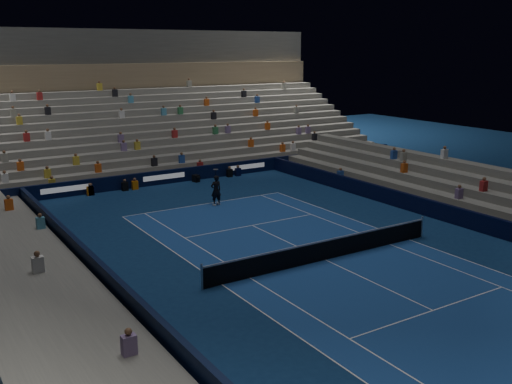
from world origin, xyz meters
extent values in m
plane|color=navy|center=(0.00, 0.00, 0.00)|extent=(90.00, 90.00, 0.00)
cube|color=navy|center=(0.00, 0.00, 0.01)|extent=(10.97, 23.77, 0.01)
cube|color=black|center=(0.00, 18.50, 0.50)|extent=(44.00, 0.25, 1.00)
cube|color=black|center=(9.70, 0.00, 0.50)|extent=(0.25, 37.00, 1.00)
cube|color=black|center=(-9.70, 0.00, 0.50)|extent=(0.25, 37.00, 1.00)
cube|color=slate|center=(0.00, 19.50, 0.25)|extent=(44.00, 1.00, 0.50)
cube|color=slate|center=(0.00, 20.50, 0.50)|extent=(44.00, 1.00, 1.00)
cube|color=slate|center=(0.00, 21.50, 0.75)|extent=(44.00, 1.00, 1.50)
cube|color=slate|center=(0.00, 22.50, 1.00)|extent=(44.00, 1.00, 2.00)
cube|color=slate|center=(0.00, 23.50, 1.25)|extent=(44.00, 1.00, 2.50)
cube|color=slate|center=(0.00, 24.50, 1.50)|extent=(44.00, 1.00, 3.00)
cube|color=slate|center=(0.00, 25.50, 1.75)|extent=(44.00, 1.00, 3.50)
cube|color=slate|center=(0.00, 26.50, 2.00)|extent=(44.00, 1.00, 4.00)
cube|color=slate|center=(0.00, 27.50, 2.25)|extent=(44.00, 1.00, 4.50)
cube|color=slate|center=(0.00, 28.50, 2.50)|extent=(44.00, 1.00, 5.00)
cube|color=slate|center=(0.00, 29.50, 2.75)|extent=(44.00, 1.00, 5.50)
cube|color=slate|center=(0.00, 30.50, 3.00)|extent=(44.00, 1.00, 6.00)
cube|color=#846F51|center=(0.00, 31.60, 7.10)|extent=(44.00, 0.60, 2.20)
cube|color=#424340|center=(0.00, 33.00, 9.70)|extent=(44.00, 2.40, 3.00)
cube|color=slate|center=(10.50, 0.00, 0.25)|extent=(1.00, 37.00, 0.50)
cube|color=slate|center=(11.50, 0.00, 0.50)|extent=(1.00, 37.00, 1.00)
cube|color=slate|center=(12.50, 0.00, 0.75)|extent=(1.00, 37.00, 1.50)
cube|color=slate|center=(13.50, 0.00, 1.00)|extent=(1.00, 37.00, 2.00)
cube|color=slate|center=(-10.50, 0.00, 0.25)|extent=(1.00, 37.00, 0.50)
cube|color=slate|center=(-11.50, 0.00, 0.50)|extent=(1.00, 37.00, 1.00)
cube|color=slate|center=(-12.50, 0.00, 0.75)|extent=(1.00, 37.00, 1.50)
cube|color=slate|center=(-13.50, 0.00, 1.00)|extent=(1.00, 37.00, 2.00)
cylinder|color=#B2B2B7|center=(-6.40, 0.00, 0.55)|extent=(0.10, 0.10, 1.10)
cylinder|color=#B2B2B7|center=(6.40, 0.00, 0.55)|extent=(0.10, 0.10, 1.10)
cube|color=black|center=(0.00, 0.00, 0.45)|extent=(12.80, 0.03, 0.90)
cube|color=white|center=(0.00, 0.00, 0.94)|extent=(12.80, 0.04, 0.08)
imported|color=black|center=(0.41, 11.30, 0.95)|extent=(0.71, 0.49, 1.90)
cube|color=black|center=(2.29, 17.87, 0.26)|extent=(0.48, 0.55, 0.52)
cylinder|color=black|center=(2.29, 17.45, 0.42)|extent=(0.23, 0.38, 0.16)
camera|label=1|loc=(-16.42, -19.92, 9.57)|focal=41.10mm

